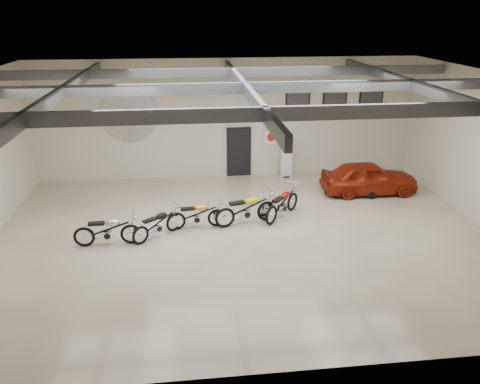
{
  "coord_description": "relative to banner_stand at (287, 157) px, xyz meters",
  "views": [
    {
      "loc": [
        -1.68,
        -13.31,
        6.88
      ],
      "look_at": [
        0.0,
        1.2,
        1.1
      ],
      "focal_mm": 35.0,
      "sensor_mm": 36.0,
      "label": 1
    }
  ],
  "objects": [
    {
      "name": "logo_plaque",
      "position": [
        -6.52,
        0.45,
        1.9
      ],
      "size": [
        2.3,
        0.06,
        1.16
      ],
      "primitive_type": null,
      "color": "silver",
      "rests_on": "back_wall"
    },
    {
      "name": "back_wall",
      "position": [
        -2.52,
        0.5,
        1.6
      ],
      "size": [
        16.0,
        0.02,
        5.0
      ],
      "primitive_type": "cube",
      "color": "beige",
      "rests_on": "floor"
    },
    {
      "name": "poster_mid",
      "position": [
        2.08,
        0.46,
        2.2
      ],
      "size": [
        1.05,
        0.08,
        1.35
      ],
      "primitive_type": null,
      "color": "black",
      "rests_on": "back_wall"
    },
    {
      "name": "motorcycle_silver",
      "position": [
        -6.77,
        -5.51,
        -0.38
      ],
      "size": [
        2.02,
        0.67,
        1.04
      ],
      "primitive_type": null,
      "rotation": [
        0.0,
        0.0,
        0.03
      ],
      "color": "silver",
      "rests_on": "floor"
    },
    {
      "name": "poster_left",
      "position": [
        0.48,
        0.46,
        2.2
      ],
      "size": [
        1.05,
        0.08,
        1.35
      ],
      "primitive_type": null,
      "color": "black",
      "rests_on": "back_wall"
    },
    {
      "name": "floor",
      "position": [
        -2.52,
        -5.5,
        -0.9
      ],
      "size": [
        16.0,
        12.0,
        0.01
      ],
      "primitive_type": "cube",
      "color": "beige",
      "rests_on": "ground"
    },
    {
      "name": "vintage_car",
      "position": [
        2.85,
        -2.2,
        -0.27
      ],
      "size": [
        1.56,
        3.76,
        1.27
      ],
      "primitive_type": "imported",
      "rotation": [
        0.0,
        0.0,
        1.56
      ],
      "color": "maroon",
      "rests_on": "floor"
    },
    {
      "name": "ceiling_beams",
      "position": [
        -2.52,
        -5.5,
        3.85
      ],
      "size": [
        15.8,
        11.8,
        0.32
      ],
      "primitive_type": null,
      "color": "#53555A",
      "rests_on": "ceiling"
    },
    {
      "name": "poster_right",
      "position": [
        3.68,
        0.46,
        2.2
      ],
      "size": [
        1.05,
        0.08,
        1.35
      ],
      "primitive_type": null,
      "color": "black",
      "rests_on": "back_wall"
    },
    {
      "name": "motorcycle_gold",
      "position": [
        -4.0,
        -4.62,
        -0.4
      ],
      "size": [
        1.96,
        0.74,
        1.0
      ],
      "primitive_type": null,
      "rotation": [
        0.0,
        0.0,
        0.07
      ],
      "color": "silver",
      "rests_on": "floor"
    },
    {
      "name": "go_kart",
      "position": [
        2.46,
        -2.52,
        -0.6
      ],
      "size": [
        1.68,
        0.8,
        0.6
      ],
      "primitive_type": null,
      "rotation": [
        0.0,
        0.0,
        -0.03
      ],
      "color": "navy",
      "rests_on": "floor"
    },
    {
      "name": "oil_sign",
      "position": [
        -0.62,
        0.45,
        0.8
      ],
      "size": [
        0.72,
        0.1,
        0.72
      ],
      "primitive_type": null,
      "color": "white",
      "rests_on": "back_wall"
    },
    {
      "name": "ceiling",
      "position": [
        -2.52,
        -5.5,
        4.1
      ],
      "size": [
        16.0,
        12.0,
        0.01
      ],
      "primitive_type": "cube",
      "color": "slate",
      "rests_on": "back_wall"
    },
    {
      "name": "motorcycle_yellow",
      "position": [
        -2.33,
        -4.49,
        -0.33
      ],
      "size": [
        2.29,
        1.24,
        1.14
      ],
      "primitive_type": null,
      "rotation": [
        0.0,
        0.0,
        0.27
      ],
      "color": "silver",
      "rests_on": "floor"
    },
    {
      "name": "banner_stand",
      "position": [
        0.0,
        0.0,
        0.0
      ],
      "size": [
        0.5,
        0.22,
        1.8
      ],
      "primitive_type": null,
      "rotation": [
        0.0,
        0.0,
        0.04
      ],
      "color": "white",
      "rests_on": "floor"
    },
    {
      "name": "door",
      "position": [
        -2.02,
        0.45,
        0.15
      ],
      "size": [
        0.92,
        0.08,
        2.1
      ],
      "primitive_type": "cube",
      "color": "black",
      "rests_on": "back_wall"
    },
    {
      "name": "motorcycle_black",
      "position": [
        -5.27,
        -5.15,
        -0.42
      ],
      "size": [
        1.8,
        1.63,
        0.97
      ],
      "primitive_type": null,
      "rotation": [
        0.0,
        0.0,
        0.69
      ],
      "color": "silver",
      "rests_on": "floor"
    },
    {
      "name": "motorcycle_red",
      "position": [
        -1.01,
        -4.1,
        -0.36
      ],
      "size": [
        1.86,
        1.99,
        1.08
      ],
      "primitive_type": null,
      "rotation": [
        0.0,
        0.0,
        0.85
      ],
      "color": "silver",
      "rests_on": "floor"
    }
  ]
}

